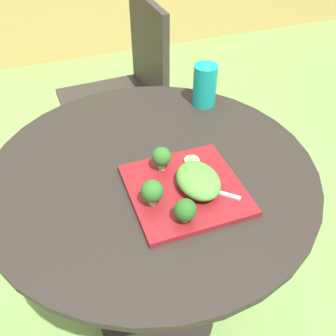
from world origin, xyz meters
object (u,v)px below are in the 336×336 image
object	(u,v)px
salad_plate	(185,189)
drinking_glass	(205,87)
patio_chair	(128,84)
fork	(204,188)

from	to	relation	value
salad_plate	drinking_glass	bearing A→B (deg)	59.91
salad_plate	drinking_glass	size ratio (longest dim) A/B	2.05
salad_plate	drinking_glass	xyz separation A→B (m)	(0.21, 0.36, 0.05)
patio_chair	fork	xyz separation A→B (m)	(-0.06, -0.98, 0.24)
salad_plate	fork	bearing A→B (deg)	-26.01
fork	patio_chair	bearing A→B (deg)	86.32
patio_chair	drinking_glass	bearing A→B (deg)	-80.09
drinking_glass	fork	xyz separation A→B (m)	(-0.17, -0.38, -0.04)
drinking_glass	patio_chair	bearing A→B (deg)	99.91
patio_chair	drinking_glass	xyz separation A→B (m)	(0.11, -0.60, 0.28)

